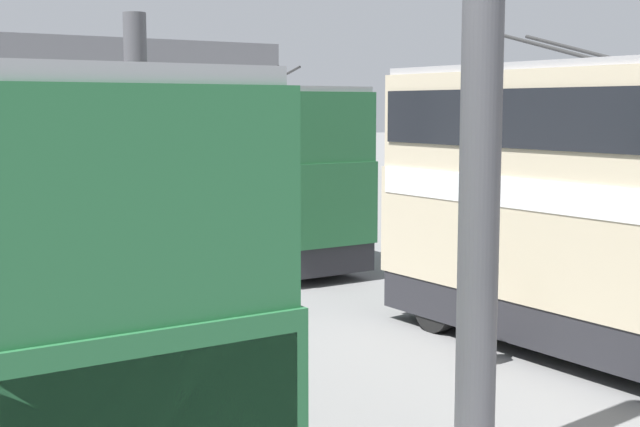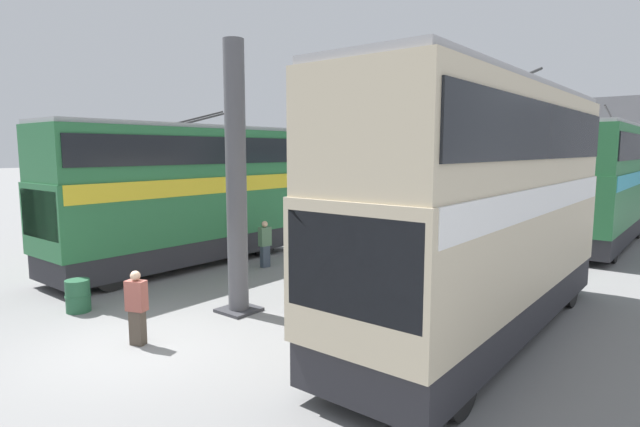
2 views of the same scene
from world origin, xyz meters
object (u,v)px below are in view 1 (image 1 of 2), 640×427
Objects in this scene: person_by_right_row at (139,371)px; person_aisle_midway at (151,289)px; bus_left_near at (610,194)px; bus_left_far at (248,164)px; person_by_left_row at (476,319)px.

person_by_right_row is 5.31m from person_aisle_midway.
bus_left_far is at bearing 0.00° from bus_left_near.
person_by_right_row is 6.27m from person_by_left_row.
bus_left_near reaches higher than person_by_right_row.
person_by_right_row is 1.00× the size of person_by_left_row.
bus_left_near is at bearing -180.00° from bus_left_far.
person_aisle_midway is (6.40, 6.10, -2.14)m from bus_left_near.
person_by_right_row is 0.91× the size of person_aisle_midway.
bus_left_near is at bearing -174.98° from person_aisle_midway.
person_by_left_row is at bearing -175.72° from person_by_right_row.
person_by_left_row is at bearing 170.28° from bus_left_far.
person_by_left_row reaches higher than person_by_right_row.
person_aisle_midway is at bearing 138.40° from bus_left_far.
bus_left_near is 9.10m from person_aisle_midway.
bus_left_near reaches higher than person_by_left_row.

